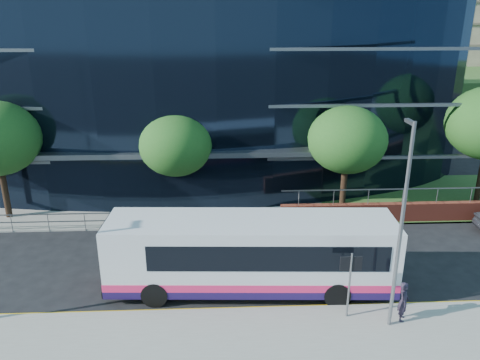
{
  "coord_description": "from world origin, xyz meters",
  "views": [
    {
      "loc": [
        -0.47,
        -17.07,
        11.53
      ],
      "look_at": [
        0.7,
        8.0,
        2.52
      ],
      "focal_mm": 35.0,
      "sensor_mm": 36.0,
      "label": 1
    }
  ],
  "objects_px": {
    "street_sign": "(350,272)",
    "streetlight_east": "(401,223)",
    "city_bus": "(253,254)",
    "tree_far_c": "(347,140)",
    "pedestrian": "(403,301)",
    "tree_dist_e": "(418,73)",
    "tree_far_b": "(176,145)"
  },
  "relations": [
    {
      "from": "street_sign",
      "to": "city_bus",
      "type": "distance_m",
      "value": 4.26
    },
    {
      "from": "street_sign",
      "to": "city_bus",
      "type": "bearing_deg",
      "value": 147.12
    },
    {
      "from": "street_sign",
      "to": "streetlight_east",
      "type": "xyz_separation_m",
      "value": [
        1.5,
        -0.59,
        2.29
      ]
    },
    {
      "from": "tree_far_b",
      "to": "tree_far_c",
      "type": "relative_size",
      "value": 0.93
    },
    {
      "from": "streetlight_east",
      "to": "city_bus",
      "type": "xyz_separation_m",
      "value": [
        -5.07,
        2.89,
        -2.68
      ]
    },
    {
      "from": "tree_far_b",
      "to": "pedestrian",
      "type": "distance_m",
      "value": 15.25
    },
    {
      "from": "tree_far_b",
      "to": "tree_far_c",
      "type": "height_order",
      "value": "tree_far_c"
    },
    {
      "from": "tree_far_b",
      "to": "streetlight_east",
      "type": "distance_m",
      "value": 14.74
    },
    {
      "from": "pedestrian",
      "to": "street_sign",
      "type": "bearing_deg",
      "value": 100.31
    },
    {
      "from": "pedestrian",
      "to": "tree_far_b",
      "type": "bearing_deg",
      "value": 59.19
    },
    {
      "from": "tree_far_c",
      "to": "city_bus",
      "type": "relative_size",
      "value": 0.52
    },
    {
      "from": "street_sign",
      "to": "tree_far_c",
      "type": "relative_size",
      "value": 0.43
    },
    {
      "from": "street_sign",
      "to": "tree_dist_e",
      "type": "xyz_separation_m",
      "value": [
        19.5,
        41.59,
        2.39
      ]
    },
    {
      "from": "pedestrian",
      "to": "tree_far_c",
      "type": "bearing_deg",
      "value": 17.0
    },
    {
      "from": "pedestrian",
      "to": "streetlight_east",
      "type": "bearing_deg",
      "value": 132.98
    },
    {
      "from": "tree_far_c",
      "to": "tree_dist_e",
      "type": "xyz_separation_m",
      "value": [
        17.0,
        31.0,
        0.0
      ]
    },
    {
      "from": "streetlight_east",
      "to": "pedestrian",
      "type": "relative_size",
      "value": 4.84
    },
    {
      "from": "pedestrian",
      "to": "tree_dist_e",
      "type": "bearing_deg",
      "value": -3.41
    },
    {
      "from": "street_sign",
      "to": "tree_far_b",
      "type": "height_order",
      "value": "tree_far_b"
    },
    {
      "from": "tree_far_b",
      "to": "pedestrian",
      "type": "height_order",
      "value": "tree_far_b"
    },
    {
      "from": "city_bus",
      "to": "tree_far_c",
      "type": "bearing_deg",
      "value": 56.67
    },
    {
      "from": "street_sign",
      "to": "tree_dist_e",
      "type": "height_order",
      "value": "tree_dist_e"
    },
    {
      "from": "tree_far_b",
      "to": "tree_dist_e",
      "type": "xyz_separation_m",
      "value": [
        27.0,
        30.5,
        0.33
      ]
    },
    {
      "from": "tree_dist_e",
      "to": "tree_far_c",
      "type": "bearing_deg",
      "value": -118.74
    },
    {
      "from": "tree_dist_e",
      "to": "city_bus",
      "type": "height_order",
      "value": "tree_dist_e"
    },
    {
      "from": "tree_dist_e",
      "to": "city_bus",
      "type": "bearing_deg",
      "value": -120.42
    },
    {
      "from": "city_bus",
      "to": "street_sign",
      "type": "bearing_deg",
      "value": -29.98
    },
    {
      "from": "tree_far_c",
      "to": "tree_dist_e",
      "type": "height_order",
      "value": "same"
    },
    {
      "from": "streetlight_east",
      "to": "city_bus",
      "type": "height_order",
      "value": "streetlight_east"
    },
    {
      "from": "tree_dist_e",
      "to": "streetlight_east",
      "type": "height_order",
      "value": "streetlight_east"
    },
    {
      "from": "tree_dist_e",
      "to": "city_bus",
      "type": "relative_size",
      "value": 0.52
    },
    {
      "from": "tree_far_c",
      "to": "streetlight_east",
      "type": "height_order",
      "value": "streetlight_east"
    }
  ]
}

